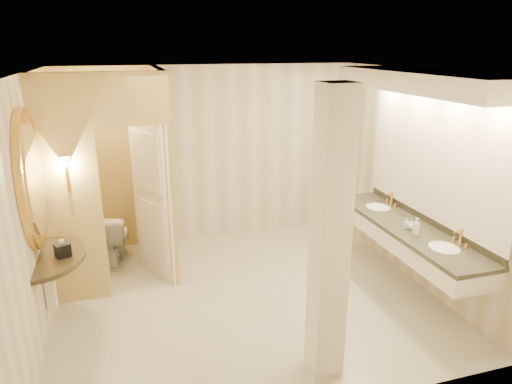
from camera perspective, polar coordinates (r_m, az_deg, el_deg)
The scene contains 16 objects.
floor at distance 5.82m, azimuth -1.28°, elevation -12.78°, with size 4.50×4.50×0.00m, color beige.
ceiling at distance 5.01m, azimuth -1.50°, elevation 14.80°, with size 4.50×4.50×0.00m, color silver.
wall_back at distance 7.14m, azimuth -5.65°, elevation 4.71°, with size 4.50×0.02×2.70m, color beige.
wall_front at distance 3.52m, azimuth 7.41°, elevation -9.73°, with size 4.50×0.02×2.70m, color beige.
wall_left at distance 5.18m, azimuth -26.16°, elevation -2.24°, with size 0.02×4.00×2.70m, color beige.
wall_right at distance 6.22m, azimuth 19.05°, elevation 1.80°, with size 0.02×4.00×2.70m, color beige.
toilet_closet at distance 6.01m, azimuth -14.30°, elevation 2.05°, with size 1.50×1.55×2.70m.
wall_sconce at distance 5.44m, azimuth -22.69°, elevation 3.33°, with size 0.14×0.14×0.42m.
vanity at distance 5.68m, azimuth 19.40°, elevation 3.21°, with size 0.75×2.70×2.09m.
console_shelf at distance 5.13m, azimuth -25.83°, elevation -2.38°, with size 1.10×1.10×2.00m.
pillar at distance 4.05m, azimuth 9.21°, elevation -5.98°, with size 0.28×0.28×2.70m, color white.
tissue_box at distance 5.18m, azimuth -23.02°, elevation -6.66°, with size 0.14×0.14×0.14m, color black.
toilet at distance 6.78m, azimuth -17.36°, elevation -5.49°, with size 0.42×0.73×0.75m, color white.
soap_bottle_a at distance 5.75m, azimuth 18.28°, elevation -3.75°, with size 0.06×0.06×0.13m, color beige.
soap_bottle_b at distance 5.75m, azimuth 18.80°, elevation -3.91°, with size 0.09×0.09×0.11m, color silver.
soap_bottle_c at distance 5.57m, azimuth 19.40°, elevation -4.10°, with size 0.08×0.08×0.21m, color #C6B28C.
Camera 1 is at (-1.31, -4.83, 2.98)m, focal length 32.00 mm.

